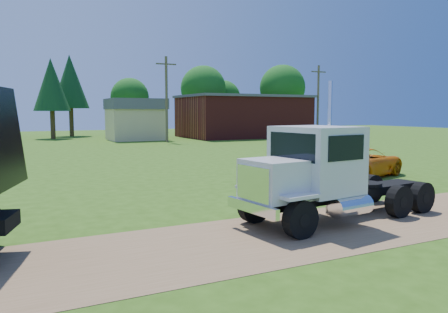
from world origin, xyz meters
name	(u,v)px	position (x,y,z in m)	size (l,w,h in m)	color
ground	(365,223)	(0.00, 0.00, 0.00)	(140.00, 140.00, 0.00)	#2E5011
dirt_track	(365,223)	(0.00, 0.00, 0.01)	(120.00, 4.20, 0.01)	brown
white_semi_tractor	(318,174)	(-1.19, 0.67, 1.42)	(7.02, 3.04, 4.16)	black
orange_pickup	(362,162)	(6.53, 6.96, 0.73)	(2.44, 5.28, 1.47)	orange
spectator_b	(349,157)	(6.85, 8.22, 0.86)	(0.84, 0.65, 1.72)	#999999
brick_building	(243,116)	(18.00, 40.00, 2.66)	(15.40, 10.40, 5.30)	maroon
tan_shed	(136,119)	(4.00, 40.00, 2.42)	(6.20, 5.40, 4.70)	tan
utility_poles	(167,98)	(6.00, 35.00, 4.71)	(42.20, 0.28, 9.00)	brown
tree_row	(109,88)	(3.32, 50.72, 6.40)	(58.04, 12.46, 10.63)	#332815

